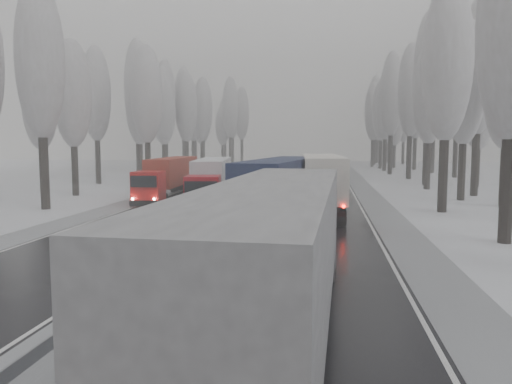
% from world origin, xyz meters
% --- Properties ---
extents(ground, '(260.00, 260.00, 0.00)m').
position_xyz_m(ground, '(0.00, 0.00, 0.00)').
color(ground, white).
rests_on(ground, ground).
extents(carriageway_right, '(7.50, 200.00, 0.03)m').
position_xyz_m(carriageway_right, '(5.25, 30.00, 0.01)').
color(carriageway_right, black).
rests_on(carriageway_right, ground).
extents(carriageway_left, '(7.50, 200.00, 0.03)m').
position_xyz_m(carriageway_left, '(-5.25, 30.00, 0.01)').
color(carriageway_left, black).
rests_on(carriageway_left, ground).
extents(median_slush, '(3.00, 200.00, 0.04)m').
position_xyz_m(median_slush, '(0.00, 30.00, 0.02)').
color(median_slush, '#94989C').
rests_on(median_slush, ground).
extents(shoulder_right, '(2.40, 200.00, 0.04)m').
position_xyz_m(shoulder_right, '(10.20, 30.00, 0.02)').
color(shoulder_right, '#94989C').
rests_on(shoulder_right, ground).
extents(shoulder_left, '(2.40, 200.00, 0.04)m').
position_xyz_m(shoulder_left, '(-10.20, 30.00, 0.02)').
color(shoulder_left, '#94989C').
rests_on(shoulder_left, ground).
extents(median_guardrail, '(0.12, 200.00, 0.76)m').
position_xyz_m(median_guardrail, '(0.00, 29.99, 0.60)').
color(median_guardrail, slate).
rests_on(median_guardrail, ground).
extents(tree_18, '(3.60, 3.60, 16.58)m').
position_xyz_m(tree_18, '(14.51, 27.03, 10.70)').
color(tree_18, black).
rests_on(tree_18, ground).
extents(tree_19, '(3.60, 3.60, 14.57)m').
position_xyz_m(tree_19, '(20.02, 31.03, 9.42)').
color(tree_19, black).
rests_on(tree_19, ground).
extents(tree_20, '(3.60, 3.60, 15.71)m').
position_xyz_m(tree_20, '(17.90, 35.17, 10.14)').
color(tree_20, black).
rests_on(tree_20, ground).
extents(tree_21, '(3.60, 3.60, 18.62)m').
position_xyz_m(tree_21, '(20.12, 39.17, 12.00)').
color(tree_21, black).
rests_on(tree_21, ground).
extents(tree_22, '(3.60, 3.60, 15.86)m').
position_xyz_m(tree_22, '(17.02, 45.60, 10.24)').
color(tree_22, black).
rests_on(tree_22, ground).
extents(tree_23, '(3.60, 3.60, 13.55)m').
position_xyz_m(tree_23, '(23.31, 49.60, 8.77)').
color(tree_23, black).
rests_on(tree_23, ground).
extents(tree_24, '(3.60, 3.60, 20.49)m').
position_xyz_m(tree_24, '(17.90, 51.02, 13.19)').
color(tree_24, black).
rests_on(tree_24, ground).
extents(tree_25, '(3.60, 3.60, 19.44)m').
position_xyz_m(tree_25, '(24.81, 55.02, 12.52)').
color(tree_25, black).
rests_on(tree_25, ground).
extents(tree_26, '(3.60, 3.60, 18.78)m').
position_xyz_m(tree_26, '(17.56, 61.27, 12.10)').
color(tree_26, black).
rests_on(tree_26, ground).
extents(tree_27, '(3.60, 3.60, 17.62)m').
position_xyz_m(tree_27, '(24.72, 65.27, 11.36)').
color(tree_27, black).
rests_on(tree_27, ground).
extents(tree_28, '(3.60, 3.60, 19.62)m').
position_xyz_m(tree_28, '(16.34, 71.95, 12.64)').
color(tree_28, black).
rests_on(tree_28, ground).
extents(tree_29, '(3.60, 3.60, 18.11)m').
position_xyz_m(tree_29, '(23.71, 75.95, 11.67)').
color(tree_29, black).
rests_on(tree_29, ground).
extents(tree_30, '(3.60, 3.60, 17.86)m').
position_xyz_m(tree_30, '(16.56, 81.70, 11.52)').
color(tree_30, black).
rests_on(tree_30, ground).
extents(tree_31, '(3.60, 3.60, 18.58)m').
position_xyz_m(tree_31, '(22.48, 85.70, 11.97)').
color(tree_31, black).
rests_on(tree_31, ground).
extents(tree_32, '(3.60, 3.60, 17.33)m').
position_xyz_m(tree_32, '(16.63, 89.21, 11.18)').
color(tree_32, black).
rests_on(tree_32, ground).
extents(tree_33, '(3.60, 3.60, 14.33)m').
position_xyz_m(tree_33, '(19.77, 93.21, 9.26)').
color(tree_33, black).
rests_on(tree_33, ground).
extents(tree_34, '(3.60, 3.60, 17.63)m').
position_xyz_m(tree_34, '(15.73, 96.32, 11.37)').
color(tree_34, black).
rests_on(tree_34, ground).
extents(tree_35, '(3.60, 3.60, 18.25)m').
position_xyz_m(tree_35, '(24.94, 100.32, 11.77)').
color(tree_35, black).
rests_on(tree_35, ground).
extents(tree_36, '(3.60, 3.60, 20.23)m').
position_xyz_m(tree_36, '(17.04, 106.16, 13.02)').
color(tree_36, black).
rests_on(tree_36, ground).
extents(tree_37, '(3.60, 3.60, 16.37)m').
position_xyz_m(tree_37, '(24.02, 110.16, 10.56)').
color(tree_37, black).
rests_on(tree_37, ground).
extents(tree_38, '(3.60, 3.60, 17.97)m').
position_xyz_m(tree_38, '(18.73, 116.73, 11.59)').
color(tree_38, black).
rests_on(tree_38, ground).
extents(tree_39, '(3.60, 3.60, 16.19)m').
position_xyz_m(tree_39, '(21.55, 120.73, 10.45)').
color(tree_39, black).
rests_on(tree_39, ground).
extents(tree_58, '(3.60, 3.60, 17.21)m').
position_xyz_m(tree_58, '(-15.13, 24.57, 11.10)').
color(tree_58, black).
rests_on(tree_58, ground).
extents(tree_60, '(3.60, 3.60, 14.84)m').
position_xyz_m(tree_60, '(-17.75, 34.20, 9.59)').
color(tree_60, black).
rests_on(tree_60, ground).
extents(tree_61, '(3.60, 3.60, 13.95)m').
position_xyz_m(tree_61, '(-23.52, 38.20, 9.02)').
color(tree_61, black).
rests_on(tree_61, ground).
extents(tree_62, '(3.60, 3.60, 16.04)m').
position_xyz_m(tree_62, '(-13.94, 43.73, 10.36)').
color(tree_62, black).
rests_on(tree_62, ground).
extents(tree_63, '(3.60, 3.60, 16.88)m').
position_xyz_m(tree_63, '(-21.85, 47.73, 10.89)').
color(tree_63, black).
rests_on(tree_63, ground).
extents(tree_64, '(3.60, 3.60, 15.42)m').
position_xyz_m(tree_64, '(-18.26, 52.71, 9.96)').
color(tree_64, black).
rests_on(tree_64, ground).
extents(tree_65, '(3.60, 3.60, 19.48)m').
position_xyz_m(tree_65, '(-20.05, 56.71, 12.55)').
color(tree_65, black).
rests_on(tree_65, ground).
extents(tree_66, '(3.60, 3.60, 15.23)m').
position_xyz_m(tree_66, '(-18.16, 62.35, 9.84)').
color(tree_66, black).
rests_on(tree_66, ground).
extents(tree_67, '(3.60, 3.60, 17.09)m').
position_xyz_m(tree_67, '(-19.54, 66.35, 11.03)').
color(tree_67, black).
rests_on(tree_67, ground).
extents(tree_68, '(3.60, 3.60, 16.65)m').
position_xyz_m(tree_68, '(-16.58, 69.11, 10.75)').
color(tree_68, black).
rests_on(tree_68, ground).
extents(tree_69, '(3.60, 3.60, 19.35)m').
position_xyz_m(tree_69, '(-21.42, 73.11, 12.46)').
color(tree_69, black).
rests_on(tree_69, ground).
extents(tree_70, '(3.60, 3.60, 17.09)m').
position_xyz_m(tree_70, '(-16.33, 79.19, 11.03)').
color(tree_70, black).
rests_on(tree_70, ground).
extents(tree_71, '(3.60, 3.60, 19.61)m').
position_xyz_m(tree_71, '(-21.09, 83.19, 12.63)').
color(tree_71, black).
rests_on(tree_71, ground).
extents(tree_72, '(3.60, 3.60, 15.11)m').
position_xyz_m(tree_72, '(-18.93, 88.54, 9.76)').
color(tree_72, black).
rests_on(tree_72, ground).
extents(tree_73, '(3.60, 3.60, 17.22)m').
position_xyz_m(tree_73, '(-21.82, 92.54, 11.11)').
color(tree_73, black).
rests_on(tree_73, ground).
extents(tree_74, '(3.60, 3.60, 19.68)m').
position_xyz_m(tree_74, '(-15.07, 99.33, 12.67)').
color(tree_74, black).
rests_on(tree_74, ground).
extents(tree_75, '(3.60, 3.60, 18.60)m').
position_xyz_m(tree_75, '(-24.20, 103.33, 11.99)').
color(tree_75, black).
rests_on(tree_75, ground).
extents(tree_76, '(3.60, 3.60, 18.55)m').
position_xyz_m(tree_76, '(-14.05, 108.72, 11.95)').
color(tree_76, black).
rests_on(tree_76, ground).
extents(tree_77, '(3.60, 3.60, 14.32)m').
position_xyz_m(tree_77, '(-19.66, 112.72, 9.26)').
color(tree_77, black).
rests_on(tree_77, ground).
extents(tree_78, '(3.60, 3.60, 19.55)m').
position_xyz_m(tree_78, '(-17.56, 115.31, 12.59)').
color(tree_78, black).
rests_on(tree_78, ground).
extents(tree_79, '(3.60, 3.60, 17.07)m').
position_xyz_m(tree_79, '(-20.33, 119.31, 11.01)').
color(tree_79, black).
rests_on(tree_79, ground).
extents(truck_grey_tarp, '(3.16, 16.24, 4.14)m').
position_xyz_m(truck_grey_tarp, '(4.92, 1.45, 2.42)').
color(truck_grey_tarp, '#58575D').
rests_on(truck_grey_tarp, ground).
extents(truck_blue_box, '(4.32, 16.09, 4.09)m').
position_xyz_m(truck_blue_box, '(3.52, 19.63, 2.39)').
color(truck_blue_box, '#1D1A43').
rests_on(truck_blue_box, ground).
extents(truck_cream_box, '(3.44, 16.24, 4.14)m').
position_xyz_m(truck_cream_box, '(5.70, 26.11, 2.42)').
color(truck_cream_box, '#AAA296').
rests_on(truck_cream_box, ground).
extents(box_truck_distant, '(2.71, 6.93, 2.52)m').
position_xyz_m(box_truck_distant, '(5.00, 86.87, 1.29)').
color(box_truck_distant, '#ABADB2').
rests_on(box_truck_distant, ground).
extents(truck_red_white, '(4.22, 14.67, 3.73)m').
position_xyz_m(truck_red_white, '(-2.95, 28.20, 2.18)').
color(truck_red_white, '#A50912').
rests_on(truck_red_white, ground).
extents(truck_red_red, '(2.94, 14.27, 3.64)m').
position_xyz_m(truck_red_red, '(-8.20, 33.82, 2.12)').
color(truck_red_red, red).
rests_on(truck_red_red, ground).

